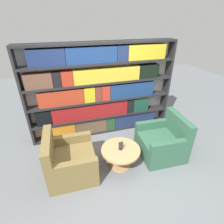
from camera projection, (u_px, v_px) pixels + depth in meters
ground_plane at (121, 168)px, 3.52m from camera, size 14.00×14.00×0.00m
bookshelf at (101, 92)px, 4.18m from camera, size 3.51×0.30×2.23m
armchair_left at (69, 161)px, 3.28m from camera, size 0.89×0.91×0.90m
armchair_right at (162, 142)px, 3.78m from camera, size 0.91×0.93×0.90m
coffee_table at (121, 154)px, 3.46m from camera, size 0.77×0.77×0.42m
table_sign at (121, 146)px, 3.36m from camera, size 0.09×0.06×0.18m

